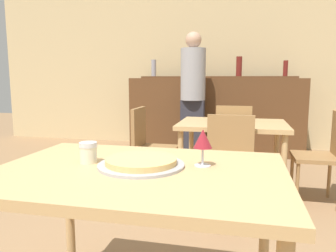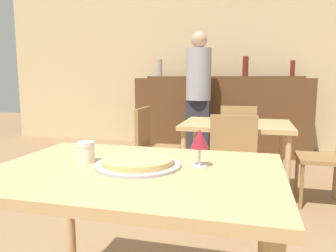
{
  "view_description": "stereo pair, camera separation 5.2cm",
  "coord_description": "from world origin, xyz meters",
  "px_view_note": "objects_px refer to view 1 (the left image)",
  "views": [
    {
      "loc": [
        0.41,
        -1.25,
        1.14
      ],
      "look_at": [
        -0.0,
        0.55,
        0.87
      ],
      "focal_mm": 35.0,
      "sensor_mm": 36.0,
      "label": 1
    },
    {
      "loc": [
        0.46,
        -1.24,
        1.14
      ],
      "look_at": [
        -0.0,
        0.55,
        0.87
      ],
      "focal_mm": 35.0,
      "sensor_mm": 36.0,
      "label": 2
    }
  ],
  "objects_px": {
    "chair_far_side_front": "(229,161)",
    "cheese_shaker": "(88,152)",
    "pizza_tray": "(141,163)",
    "chair_far_side_right": "(325,151)",
    "chair_far_side_left": "(149,143)",
    "chair_far_side_back": "(233,137)",
    "wine_glass": "(203,140)",
    "person_standing": "(193,92)"
  },
  "relations": [
    {
      "from": "cheese_shaker",
      "to": "wine_glass",
      "type": "relative_size",
      "value": 0.58
    },
    {
      "from": "pizza_tray",
      "to": "cheese_shaker",
      "type": "relative_size",
      "value": 3.97
    },
    {
      "from": "cheese_shaker",
      "to": "chair_far_side_left",
      "type": "bearing_deg",
      "value": 98.05
    },
    {
      "from": "chair_far_side_front",
      "to": "chair_far_side_back",
      "type": "relative_size",
      "value": 1.0
    },
    {
      "from": "chair_far_side_left",
      "to": "pizza_tray",
      "type": "height_order",
      "value": "chair_far_side_left"
    },
    {
      "from": "chair_far_side_front",
      "to": "cheese_shaker",
      "type": "distance_m",
      "value": 1.44
    },
    {
      "from": "chair_far_side_back",
      "to": "cheese_shaker",
      "type": "bearing_deg",
      "value": 76.58
    },
    {
      "from": "chair_far_side_right",
      "to": "pizza_tray",
      "type": "bearing_deg",
      "value": -32.08
    },
    {
      "from": "cheese_shaker",
      "to": "wine_glass",
      "type": "xyz_separation_m",
      "value": [
        0.5,
        0.06,
        0.07
      ]
    },
    {
      "from": "pizza_tray",
      "to": "wine_glass",
      "type": "xyz_separation_m",
      "value": [
        0.25,
        0.07,
        0.1
      ]
    },
    {
      "from": "chair_far_side_back",
      "to": "cheese_shaker",
      "type": "distance_m",
      "value": 2.47
    },
    {
      "from": "chair_far_side_front",
      "to": "wine_glass",
      "type": "xyz_separation_m",
      "value": [
        -0.07,
        -1.23,
        0.39
      ]
    },
    {
      "from": "chair_far_side_left",
      "to": "person_standing",
      "type": "xyz_separation_m",
      "value": [
        0.24,
        1.36,
        0.47
      ]
    },
    {
      "from": "chair_far_side_front",
      "to": "cheese_shaker",
      "type": "height_order",
      "value": "cheese_shaker"
    },
    {
      "from": "chair_far_side_left",
      "to": "chair_far_side_right",
      "type": "relative_size",
      "value": 1.0
    },
    {
      "from": "chair_far_side_left",
      "to": "wine_glass",
      "type": "bearing_deg",
      "value": -156.87
    },
    {
      "from": "chair_far_side_right",
      "to": "wine_glass",
      "type": "bearing_deg",
      "value": -26.88
    },
    {
      "from": "pizza_tray",
      "to": "chair_far_side_right",
      "type": "bearing_deg",
      "value": 57.92
    },
    {
      "from": "cheese_shaker",
      "to": "person_standing",
      "type": "height_order",
      "value": "person_standing"
    },
    {
      "from": "chair_far_side_back",
      "to": "cheese_shaker",
      "type": "xyz_separation_m",
      "value": [
        -0.57,
        -2.38,
        0.33
      ]
    },
    {
      "from": "chair_far_side_right",
      "to": "wine_glass",
      "type": "relative_size",
      "value": 5.32
    },
    {
      "from": "chair_far_side_left",
      "to": "cheese_shaker",
      "type": "relative_size",
      "value": 9.1
    },
    {
      "from": "chair_far_side_left",
      "to": "pizza_tray",
      "type": "distance_m",
      "value": 1.93
    },
    {
      "from": "chair_far_side_front",
      "to": "pizza_tray",
      "type": "distance_m",
      "value": 1.36
    },
    {
      "from": "chair_far_side_back",
      "to": "chair_far_side_left",
      "type": "xyz_separation_m",
      "value": [
        -0.83,
        -0.55,
        0.0
      ]
    },
    {
      "from": "chair_far_side_back",
      "to": "person_standing",
      "type": "height_order",
      "value": "person_standing"
    },
    {
      "from": "pizza_tray",
      "to": "person_standing",
      "type": "height_order",
      "value": "person_standing"
    },
    {
      "from": "chair_far_side_left",
      "to": "wine_glass",
      "type": "height_order",
      "value": "wine_glass"
    },
    {
      "from": "pizza_tray",
      "to": "wine_glass",
      "type": "distance_m",
      "value": 0.28
    },
    {
      "from": "chair_far_side_back",
      "to": "chair_far_side_right",
      "type": "distance_m",
      "value": 0.99
    },
    {
      "from": "chair_far_side_front",
      "to": "chair_far_side_left",
      "type": "height_order",
      "value": "same"
    },
    {
      "from": "chair_far_side_left",
      "to": "cheese_shaker",
      "type": "bearing_deg",
      "value": -171.95
    },
    {
      "from": "person_standing",
      "to": "chair_far_side_right",
      "type": "bearing_deg",
      "value": -43.86
    },
    {
      "from": "chair_far_side_left",
      "to": "pizza_tray",
      "type": "bearing_deg",
      "value": -164.72
    },
    {
      "from": "chair_far_side_right",
      "to": "wine_glass",
      "type": "distance_m",
      "value": 2.02
    },
    {
      "from": "chair_far_side_back",
      "to": "cheese_shaker",
      "type": "height_order",
      "value": "cheese_shaker"
    },
    {
      "from": "chair_far_side_back",
      "to": "wine_glass",
      "type": "distance_m",
      "value": 2.35
    },
    {
      "from": "chair_far_side_right",
      "to": "chair_far_side_front",
      "type": "bearing_deg",
      "value": -56.56
    },
    {
      "from": "chair_far_side_front",
      "to": "person_standing",
      "type": "bearing_deg",
      "value": 107.09
    },
    {
      "from": "chair_far_side_front",
      "to": "chair_far_side_right",
      "type": "bearing_deg",
      "value": 33.44
    },
    {
      "from": "chair_far_side_right",
      "to": "pizza_tray",
      "type": "height_order",
      "value": "chair_far_side_right"
    },
    {
      "from": "chair_far_side_back",
      "to": "chair_far_side_right",
      "type": "relative_size",
      "value": 1.0
    }
  ]
}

